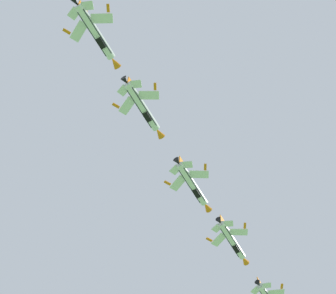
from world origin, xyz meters
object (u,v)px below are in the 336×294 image
Objects in this scene: fighter_jet_right_wing at (193,185)px; fighter_jet_left_outer at (143,108)px; fighter_jet_left_wing at (232,241)px; fighter_jet_right_outer at (96,33)px.

fighter_jet_left_outer is at bearing -91.62° from fighter_jet_right_wing.
fighter_jet_left_wing is 59.80m from fighter_jet_right_outer.
fighter_jet_left_outer reaches higher than fighter_jet_right_outer.
fighter_jet_right_wing is (-2.47, -20.09, -1.43)m from fighter_jet_left_wing.
fighter_jet_right_outer is (-1.76, -18.32, -0.06)m from fighter_jet_left_outer.
fighter_jet_right_wing is 1.00× the size of fighter_jet_right_outer.
fighter_jet_right_wing is 1.00× the size of fighter_jet_left_outer.
fighter_jet_left_outer is at bearing 90.68° from fighter_jet_right_outer.
fighter_jet_left_outer reaches higher than fighter_jet_right_wing.
fighter_jet_right_wing is at bearing -90.85° from fighter_jet_left_wing.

